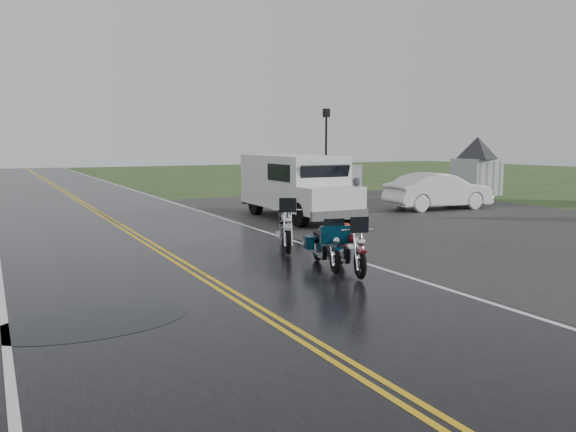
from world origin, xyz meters
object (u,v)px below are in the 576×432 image
object	(u,v)px
motorcycle_silver	(288,229)
lamp_post_far_right	(326,152)
visitor_center	(477,151)
motorcycle_teal	(335,249)
motorcycle_red	(360,252)
person_at_van	(355,203)
sedan_white	(438,192)
van_white	(300,192)

from	to	relation	value
motorcycle_silver	lamp_post_far_right	xyz separation A→B (m)	(9.60, 13.58, 1.67)
visitor_center	motorcycle_teal	distance (m)	21.58
motorcycle_red	motorcycle_teal	world-z (taller)	motorcycle_red
visitor_center	motorcycle_teal	xyz separation A→B (m)	(-17.44, -12.58, -1.80)
person_at_van	sedan_white	world-z (taller)	person_at_van
van_white	motorcycle_teal	bearing A→B (deg)	-111.92
visitor_center	van_white	world-z (taller)	visitor_center
motorcycle_red	motorcycle_silver	world-z (taller)	motorcycle_silver
motorcycle_red	sedan_white	xyz separation A→B (m)	(10.46, 8.92, 0.14)
motorcycle_red	van_white	world-z (taller)	van_white
motorcycle_red	motorcycle_silver	size ratio (longest dim) A/B	0.91
motorcycle_teal	person_at_van	xyz separation A→B (m)	(4.57, 5.79, 0.23)
motorcycle_teal	visitor_center	bearing A→B (deg)	51.91
visitor_center	motorcycle_red	xyz separation A→B (m)	(-17.26, -13.24, -1.77)
visitor_center	sedan_white	distance (m)	8.22
visitor_center	motorcycle_red	distance (m)	21.82
motorcycle_red	motorcycle_teal	bearing A→B (deg)	123.53
van_white	person_at_van	distance (m)	1.94
van_white	motorcycle_red	bearing A→B (deg)	-108.69
motorcycle_silver	visitor_center	bearing A→B (deg)	54.39
visitor_center	sedan_white	size ratio (longest dim) A/B	3.41
person_at_van	lamp_post_far_right	bearing A→B (deg)	-115.48
motorcycle_red	visitor_center	bearing A→B (deg)	55.54
visitor_center	motorcycle_teal	size ratio (longest dim) A/B	7.94
sedan_white	lamp_post_far_right	world-z (taller)	lamp_post_far_right
motorcycle_teal	sedan_white	xyz separation A→B (m)	(10.64, 8.26, 0.18)
van_white	sedan_white	xyz separation A→B (m)	(7.85, 1.80, -0.45)
motorcycle_teal	van_white	xyz separation A→B (m)	(2.79, 6.46, 0.63)
motorcycle_red	sedan_white	distance (m)	13.74
motorcycle_red	person_at_van	bearing A→B (deg)	73.83
motorcycle_teal	sedan_white	world-z (taller)	sedan_white
van_white	person_at_van	xyz separation A→B (m)	(1.78, -0.67, -0.39)
motorcycle_red	lamp_post_far_right	xyz separation A→B (m)	(9.53, 16.58, 1.74)
motorcycle_teal	van_white	world-z (taller)	van_white
lamp_post_far_right	motorcycle_red	bearing A→B (deg)	-119.90
motorcycle_red	van_white	size ratio (longest dim) A/B	0.34
motorcycle_red	motorcycle_silver	distance (m)	3.01
motorcycle_silver	lamp_post_far_right	distance (m)	16.71
lamp_post_far_right	motorcycle_silver	bearing A→B (deg)	-125.27
motorcycle_silver	lamp_post_far_right	world-z (taller)	lamp_post_far_right
visitor_center	van_white	bearing A→B (deg)	-157.32
visitor_center	lamp_post_far_right	size ratio (longest dim) A/B	3.38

